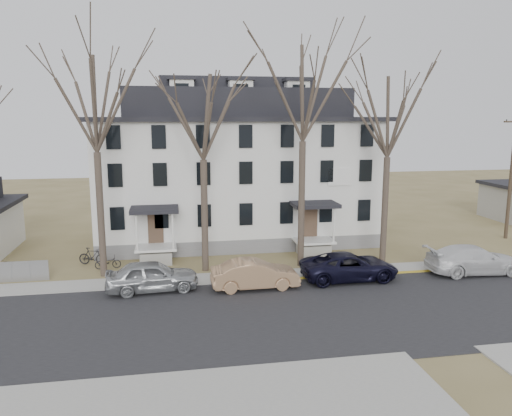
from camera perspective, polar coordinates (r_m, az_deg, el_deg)
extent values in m
plane|color=olive|center=(22.81, 9.15, -13.71)|extent=(120.00, 120.00, 0.00)
cube|color=#27272A|center=(24.56, 7.60, -11.87)|extent=(120.00, 10.00, 0.04)
cube|color=#A09F97|center=(29.98, 4.14, -7.64)|extent=(120.00, 2.00, 0.08)
cube|color=#A09F97|center=(17.35, -12.56, -22.17)|extent=(20.00, 5.00, 0.08)
cube|color=gold|center=(30.74, 13.71, -7.46)|extent=(14.00, 0.25, 0.06)
cube|color=slate|center=(38.96, -2.28, -2.62)|extent=(20.00, 10.00, 1.00)
cube|color=silver|center=(38.20, -2.33, 3.98)|extent=(20.00, 10.00, 8.00)
cube|color=black|center=(37.96, -2.38, 10.14)|extent=(20.80, 10.80, 0.30)
cube|color=black|center=(37.98, -2.39, 11.87)|extent=(16.00, 7.00, 2.00)
cube|color=black|center=(38.04, -2.41, 13.98)|extent=(11.00, 4.50, 0.80)
cube|color=white|center=(32.75, -11.36, -4.44)|extent=(2.60, 2.00, 0.16)
cube|color=white|center=(34.09, 6.60, -3.71)|extent=(2.60, 2.00, 0.16)
cube|color=white|center=(34.77, 9.50, 3.54)|extent=(1.60, 0.08, 1.20)
cylinder|color=#473B31|center=(30.23, -17.33, -0.81)|extent=(0.40, 0.40, 7.28)
cylinder|color=#473B31|center=(30.08, -5.90, -0.95)|extent=(0.40, 0.40, 6.76)
cylinder|color=#473B31|center=(30.97, 5.22, 0.37)|extent=(0.40, 0.40, 7.80)
cylinder|color=#473B31|center=(32.92, 14.49, -0.24)|extent=(0.40, 0.40, 6.76)
cylinder|color=#3D3023|center=(42.46, 27.13, 3.15)|extent=(0.28, 0.28, 9.50)
imported|color=#A3A6A8|center=(27.52, -11.78, -7.68)|extent=(5.02, 2.34, 1.67)
imported|color=#A57D59|center=(27.37, -0.13, -7.66)|extent=(4.79, 1.74, 1.57)
imported|color=black|center=(29.30, 10.62, -6.64)|extent=(5.60, 2.63, 1.55)
imported|color=silver|center=(32.62, 23.64, -5.48)|extent=(5.82, 2.55, 1.66)
imported|color=black|center=(32.17, -16.57, -6.03)|extent=(1.60, 0.70, 0.82)
imported|color=black|center=(33.25, -18.17, -5.33)|extent=(1.91, 1.10, 1.11)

